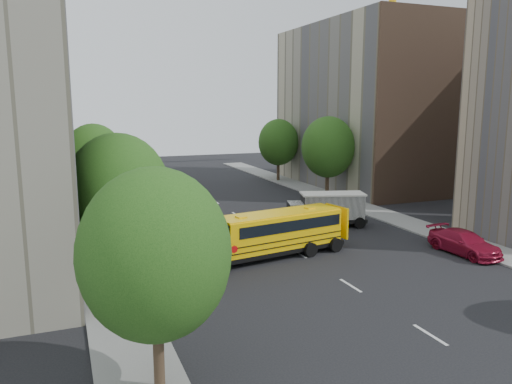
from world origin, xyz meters
TOP-DOWN VIEW (x-y plane):
  - ground at (0.00, 0.00)m, footprint 120.00×120.00m
  - sidewalk_left at (-11.50, 5.00)m, footprint 3.00×80.00m
  - sidewalk_right at (11.50, 5.00)m, footprint 3.00×80.00m
  - lane_markings at (0.00, 10.00)m, footprint 0.15×64.00m
  - building_left_redbrick at (-18.00, 28.00)m, footprint 10.00×15.00m
  - building_right_far at (18.00, 20.00)m, footprint 10.00×22.00m
  - building_right_sidewall at (18.00, 9.00)m, footprint 10.10×0.30m
  - street_tree_0 at (-11.00, -14.00)m, footprint 4.80×4.80m
  - street_tree_1 at (-11.00, -4.00)m, footprint 5.12×5.12m
  - street_tree_2 at (-11.00, 14.00)m, footprint 4.99×4.99m
  - street_tree_4 at (11.00, 14.00)m, footprint 5.25×5.25m
  - street_tree_5 at (11.00, 26.00)m, footprint 4.86×4.86m
  - school_bus at (-2.09, -1.99)m, footprint 10.19×3.90m
  - safari_truck at (5.19, 3.76)m, footprint 6.34×3.74m
  - parked_car_0 at (-9.01, -5.67)m, footprint 1.79×4.05m
  - parked_car_1 at (-8.80, 9.11)m, footprint 1.95×4.63m
  - parked_car_2 at (-8.80, 18.29)m, footprint 2.57×5.02m
  - parked_car_3 at (9.60, -5.79)m, footprint 2.26×5.09m

SIDE VIEW (x-z plane):
  - ground at x=0.00m, z-range 0.00..0.00m
  - lane_markings at x=0.00m, z-range 0.00..0.01m
  - sidewalk_left at x=-11.50m, z-range 0.00..0.12m
  - sidewalk_right at x=11.50m, z-range 0.00..0.12m
  - parked_car_0 at x=-9.01m, z-range 0.00..1.35m
  - parked_car_2 at x=-8.80m, z-range 0.00..1.36m
  - parked_car_3 at x=9.60m, z-range 0.00..1.45m
  - parked_car_1 at x=-8.80m, z-range 0.00..1.49m
  - safari_truck at x=5.19m, z-range 0.07..2.64m
  - school_bus at x=-2.09m, z-range 0.16..2.97m
  - street_tree_0 at x=-11.00m, z-range 0.94..8.35m
  - street_tree_5 at x=11.00m, z-range 0.95..8.46m
  - street_tree_2 at x=-11.00m, z-range 0.97..8.68m
  - street_tree_1 at x=-11.00m, z-range 1.00..8.90m
  - street_tree_4 at x=11.00m, z-range 1.02..9.13m
  - building_left_redbrick at x=-18.00m, z-range 0.00..13.00m
  - building_right_far at x=18.00m, z-range 0.00..18.00m
  - building_right_sidewall at x=18.00m, z-range 0.00..18.00m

